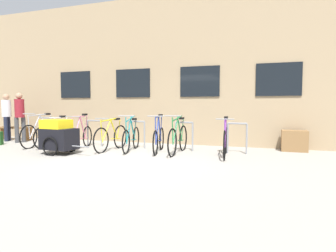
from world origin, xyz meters
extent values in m
plane|color=#9E998E|center=(0.00, 0.00, 0.00)|extent=(42.00, 42.00, 0.00)
cube|color=tan|center=(0.00, 6.22, 2.51)|extent=(28.00, 6.03, 5.01)
cube|color=black|center=(-3.60, 3.18, 2.09)|extent=(1.30, 0.04, 0.98)
cube|color=black|center=(-1.20, 3.18, 2.09)|extent=(1.30, 0.04, 0.98)
cube|color=black|center=(1.20, 3.18, 2.09)|extent=(1.30, 0.04, 0.98)
cube|color=black|center=(3.60, 3.18, 2.09)|extent=(1.30, 0.04, 0.98)
cylinder|color=gray|center=(-3.71, 1.90, 0.41)|extent=(0.05, 0.05, 0.82)
cylinder|color=gray|center=(-3.21, 1.90, 0.41)|extent=(0.05, 0.05, 0.82)
cylinder|color=gray|center=(-3.46, 1.90, 0.82)|extent=(0.51, 0.05, 0.05)
cylinder|color=gray|center=(-2.21, 1.90, 0.41)|extent=(0.05, 0.05, 0.82)
cylinder|color=gray|center=(-1.71, 1.90, 0.41)|extent=(0.05, 0.05, 0.82)
cylinder|color=gray|center=(-1.96, 1.90, 0.82)|extent=(0.51, 0.05, 0.05)
cylinder|color=gray|center=(-0.71, 1.90, 0.41)|extent=(0.05, 0.05, 0.82)
cylinder|color=gray|center=(-0.21, 1.90, 0.41)|extent=(0.05, 0.05, 0.82)
cylinder|color=gray|center=(-0.46, 1.90, 0.82)|extent=(0.51, 0.05, 0.05)
cylinder|color=gray|center=(0.79, 1.90, 0.41)|extent=(0.05, 0.05, 0.82)
cylinder|color=gray|center=(1.29, 1.90, 0.41)|extent=(0.05, 0.05, 0.82)
cylinder|color=gray|center=(1.04, 1.90, 0.82)|extent=(0.51, 0.05, 0.05)
cylinder|color=gray|center=(2.29, 1.90, 0.41)|extent=(0.05, 0.05, 0.82)
cylinder|color=gray|center=(2.79, 1.90, 0.41)|extent=(0.05, 0.05, 0.82)
cylinder|color=gray|center=(2.54, 1.90, 0.82)|extent=(0.51, 0.05, 0.05)
torus|color=black|center=(-2.94, 1.80, 0.34)|extent=(0.13, 0.71, 0.71)
torus|color=black|center=(-3.07, 0.84, 0.34)|extent=(0.13, 0.71, 0.71)
cylinder|color=silver|center=(-3.03, 1.11, 0.61)|extent=(0.10, 0.47, 0.66)
cylinder|color=silver|center=(-2.98, 1.47, 0.61)|extent=(0.08, 0.34, 0.66)
cylinder|color=silver|center=(-3.01, 1.26, 0.93)|extent=(0.13, 0.74, 0.04)
cylinder|color=silver|center=(-2.97, 1.56, 0.31)|extent=(0.09, 0.49, 0.07)
cylinder|color=silver|center=(-2.95, 1.72, 0.63)|extent=(0.05, 0.20, 0.60)
cylinder|color=silver|center=(-3.06, 0.86, 0.63)|extent=(0.04, 0.08, 0.59)
cube|color=black|center=(-2.96, 1.63, 0.96)|extent=(0.12, 0.21, 0.06)
cylinder|color=gray|center=(-3.06, 0.89, 0.95)|extent=(0.44, 0.08, 0.03)
torus|color=black|center=(0.33, 1.94, 0.32)|extent=(0.17, 0.68, 0.69)
torus|color=black|center=(0.52, 0.94, 0.32)|extent=(0.17, 0.68, 0.69)
cylinder|color=#233893|center=(0.47, 1.21, 0.64)|extent=(0.13, 0.49, 0.75)
cylinder|color=#233893|center=(0.40, 1.60, 0.64)|extent=(0.10, 0.36, 0.74)
cylinder|color=#233893|center=(0.44, 1.38, 1.00)|extent=(0.19, 0.78, 0.04)
cylinder|color=#233893|center=(0.38, 1.69, 0.30)|extent=(0.12, 0.51, 0.07)
cylinder|color=#233893|center=(0.35, 1.85, 0.66)|extent=(0.06, 0.20, 0.68)
cylinder|color=#233893|center=(0.52, 0.96, 0.66)|extent=(0.04, 0.08, 0.68)
cube|color=black|center=(0.36, 1.76, 1.03)|extent=(0.14, 0.22, 0.06)
cylinder|color=gray|center=(0.51, 0.99, 1.03)|extent=(0.44, 0.11, 0.03)
torus|color=black|center=(-0.97, 1.79, 0.35)|extent=(0.08, 0.73, 0.73)
torus|color=black|center=(-1.03, 0.78, 0.35)|extent=(0.08, 0.73, 0.73)
cylinder|color=yellow|center=(-1.01, 1.06, 0.61)|extent=(0.06, 0.49, 0.65)
cylinder|color=yellow|center=(-0.99, 1.45, 0.59)|extent=(0.06, 0.36, 0.60)
cylinder|color=yellow|center=(-1.00, 1.22, 0.90)|extent=(0.08, 0.78, 0.08)
cylinder|color=yellow|center=(-0.98, 1.54, 0.32)|extent=(0.05, 0.51, 0.08)
cylinder|color=yellow|center=(-0.97, 1.70, 0.61)|extent=(0.04, 0.20, 0.54)
cylinder|color=yellow|center=(-1.02, 0.81, 0.64)|extent=(0.03, 0.08, 0.58)
cube|color=black|center=(-0.98, 1.61, 0.91)|extent=(0.11, 0.21, 0.06)
cylinder|color=gray|center=(-1.02, 0.83, 0.95)|extent=(0.44, 0.05, 0.03)
torus|color=black|center=(1.00, 1.96, 0.36)|extent=(0.05, 0.76, 0.75)
torus|color=black|center=(1.01, 0.88, 0.36)|extent=(0.05, 0.76, 0.75)
cylinder|color=#1E7238|center=(1.01, 1.18, 0.66)|extent=(0.04, 0.52, 0.73)
cylinder|color=#1E7238|center=(1.00, 1.60, 0.61)|extent=(0.04, 0.39, 0.63)
cylinder|color=#1E7238|center=(1.00, 1.35, 0.97)|extent=(0.05, 0.85, 0.13)
cylinder|color=#1E7238|center=(1.00, 1.69, 0.33)|extent=(0.03, 0.54, 0.08)
cylinder|color=#1E7238|center=(1.00, 1.87, 0.64)|extent=(0.03, 0.20, 0.57)
cylinder|color=#1E7238|center=(1.01, 0.91, 0.69)|extent=(0.03, 0.08, 0.66)
cube|color=black|center=(1.00, 1.78, 0.95)|extent=(0.10, 0.20, 0.06)
cylinder|color=gray|center=(1.01, 0.93, 1.04)|extent=(0.44, 0.03, 0.03)
torus|color=black|center=(-0.50, 1.92, 0.32)|extent=(0.16, 0.68, 0.68)
torus|color=black|center=(-0.31, 0.88, 0.32)|extent=(0.16, 0.68, 0.68)
cylinder|color=teal|center=(-0.36, 1.16, 0.64)|extent=(0.13, 0.51, 0.75)
cylinder|color=teal|center=(-0.44, 1.57, 0.57)|extent=(0.10, 0.38, 0.62)
cylinder|color=teal|center=(-0.39, 1.33, 0.94)|extent=(0.18, 0.83, 0.16)
cylinder|color=teal|center=(-0.45, 1.66, 0.30)|extent=(0.12, 0.53, 0.07)
cylinder|color=teal|center=(-0.48, 1.83, 0.60)|extent=(0.06, 0.20, 0.56)
cylinder|color=teal|center=(-0.31, 0.90, 0.66)|extent=(0.04, 0.08, 0.68)
cube|color=black|center=(-0.47, 1.74, 0.90)|extent=(0.13, 0.21, 0.06)
cylinder|color=gray|center=(-0.32, 0.93, 1.03)|extent=(0.44, 0.10, 0.03)
torus|color=black|center=(2.24, 1.87, 0.35)|extent=(0.11, 0.74, 0.74)
torus|color=black|center=(2.34, 0.86, 0.35)|extent=(0.11, 0.74, 0.74)
cylinder|color=#722D99|center=(2.31, 1.14, 0.63)|extent=(0.08, 0.49, 0.68)
cylinder|color=#722D99|center=(2.28, 1.53, 0.63)|extent=(0.07, 0.36, 0.68)
cylinder|color=#722D99|center=(2.30, 1.30, 0.96)|extent=(0.11, 0.78, 0.04)
cylinder|color=#722D99|center=(2.27, 1.62, 0.32)|extent=(0.07, 0.51, 0.08)
cylinder|color=#722D99|center=(2.25, 1.78, 0.66)|extent=(0.04, 0.20, 0.62)
cylinder|color=#722D99|center=(2.34, 0.89, 0.65)|extent=(0.04, 0.08, 0.61)
cube|color=black|center=(2.26, 1.69, 0.99)|extent=(0.12, 0.21, 0.06)
cylinder|color=gray|center=(2.34, 0.91, 0.99)|extent=(0.44, 0.07, 0.03)
torus|color=black|center=(-2.14, 1.76, 0.32)|extent=(0.18, 0.67, 0.68)
torus|color=black|center=(-1.92, 0.72, 0.32)|extent=(0.18, 0.67, 0.68)
cylinder|color=pink|center=(-1.98, 1.01, 0.62)|extent=(0.14, 0.51, 0.72)
cylinder|color=pink|center=(-2.06, 1.41, 0.63)|extent=(0.11, 0.38, 0.74)
cylinder|color=pink|center=(-2.02, 1.18, 0.98)|extent=(0.20, 0.82, 0.07)
cylinder|color=pink|center=(-2.08, 1.50, 0.29)|extent=(0.13, 0.53, 0.07)
cylinder|color=pink|center=(-2.12, 1.67, 0.66)|extent=(0.06, 0.20, 0.69)
cylinder|color=pink|center=(-1.93, 0.75, 0.64)|extent=(0.04, 0.08, 0.65)
cube|color=black|center=(-2.10, 1.58, 1.03)|extent=(0.14, 0.22, 0.06)
cylinder|color=gray|center=(-1.93, 0.77, 1.00)|extent=(0.44, 0.11, 0.03)
torus|color=black|center=(-3.60, 1.83, 0.36)|extent=(0.09, 0.75, 0.75)
torus|color=black|center=(-3.54, 0.76, 0.36)|extent=(0.09, 0.75, 0.75)
cylinder|color=#B7B7BC|center=(-3.55, 1.05, 0.66)|extent=(0.07, 0.52, 0.75)
cylinder|color=#B7B7BC|center=(-3.58, 1.47, 0.65)|extent=(0.06, 0.39, 0.71)
cylinder|color=#B7B7BC|center=(-3.57, 1.23, 1.01)|extent=(0.09, 0.84, 0.06)
cylinder|color=#B7B7BC|center=(-3.59, 1.56, 0.33)|extent=(0.06, 0.54, 0.08)
cylinder|color=#B7B7BC|center=(-3.60, 1.74, 0.68)|extent=(0.04, 0.20, 0.65)
cylinder|color=#B7B7BC|center=(-3.54, 0.79, 0.69)|extent=(0.03, 0.08, 0.67)
cube|color=black|center=(-3.59, 1.65, 1.03)|extent=(0.11, 0.21, 0.06)
cylinder|color=gray|center=(-3.54, 0.81, 1.06)|extent=(0.44, 0.05, 0.03)
cube|color=black|center=(-2.02, 0.29, 0.41)|extent=(0.95, 0.68, 0.56)
cube|color=yellow|center=(-2.11, 0.30, 0.81)|extent=(0.72, 0.63, 0.24)
torus|color=black|center=(-1.99, 0.62, 0.24)|extent=(0.52, 0.09, 0.52)
torus|color=black|center=(-2.05, -0.04, 0.24)|extent=(0.52, 0.09, 0.52)
cylinder|color=gray|center=(-1.30, 0.23, 0.24)|extent=(0.55, 0.08, 0.03)
cube|color=brown|center=(-5.82, 2.43, 0.46)|extent=(1.45, 0.40, 0.05)
cube|color=brown|center=(-6.40, 2.43, 0.22)|extent=(0.08, 0.36, 0.43)
cube|color=brown|center=(-5.24, 2.43, 0.22)|extent=(0.08, 0.36, 0.43)
cylinder|color=#3F3F42|center=(-5.03, 1.75, 0.45)|extent=(0.14, 0.14, 0.89)
cylinder|color=#3F3F42|center=(-4.91, 1.93, 0.45)|extent=(0.14, 0.14, 0.89)
cylinder|color=maroon|center=(-4.97, 1.84, 1.21)|extent=(0.32, 0.32, 0.64)
sphere|color=tan|center=(-4.97, 1.84, 1.64)|extent=(0.22, 0.22, 0.22)
cylinder|color=#1E2338|center=(-5.81, 2.12, 0.45)|extent=(0.14, 0.14, 0.90)
cylinder|color=#1E2338|center=(-5.72, 1.92, 0.45)|extent=(0.14, 0.14, 0.90)
cylinder|color=silver|center=(-5.76, 2.02, 1.20)|extent=(0.32, 0.32, 0.61)
sphere|color=tan|center=(-5.76, 2.02, 1.62)|extent=(0.22, 0.22, 0.22)
cube|color=olive|center=(4.06, 2.85, 0.30)|extent=(0.70, 0.44, 0.60)
camera|label=1|loc=(3.29, -6.13, 1.32)|focal=30.96mm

